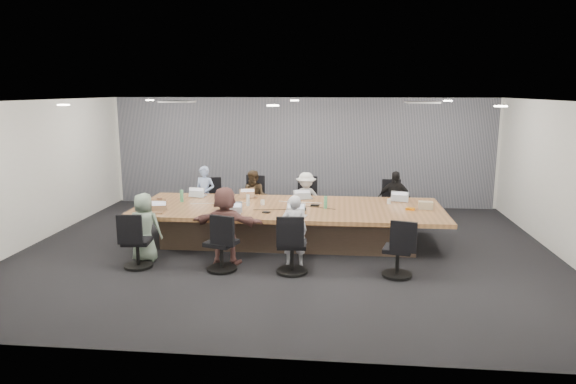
# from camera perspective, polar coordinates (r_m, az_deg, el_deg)

# --- Properties ---
(floor) EXTENTS (10.00, 8.00, 0.00)m
(floor) POSITION_cam_1_polar(r_m,az_deg,el_deg) (9.81, -0.24, -6.48)
(floor) COLOR black
(floor) RESTS_ON ground
(ceiling) EXTENTS (10.00, 8.00, 0.00)m
(ceiling) POSITION_cam_1_polar(r_m,az_deg,el_deg) (9.34, -0.25, 10.10)
(ceiling) COLOR white
(ceiling) RESTS_ON wall_back
(wall_back) EXTENTS (10.00, 0.00, 2.80)m
(wall_back) POSITION_cam_1_polar(r_m,az_deg,el_deg) (13.42, 1.55, 4.46)
(wall_back) COLOR silver
(wall_back) RESTS_ON ground
(wall_front) EXTENTS (10.00, 0.00, 2.80)m
(wall_front) POSITION_cam_1_polar(r_m,az_deg,el_deg) (5.61, -4.53, -5.26)
(wall_front) COLOR silver
(wall_front) RESTS_ON ground
(wall_left) EXTENTS (0.00, 8.00, 2.80)m
(wall_left) POSITION_cam_1_polar(r_m,az_deg,el_deg) (11.16, -26.72, 1.87)
(wall_left) COLOR silver
(wall_left) RESTS_ON ground
(wall_right) EXTENTS (0.00, 8.00, 2.80)m
(wall_right) POSITION_cam_1_polar(r_m,az_deg,el_deg) (10.25, 28.79, 0.93)
(wall_right) COLOR silver
(wall_right) RESTS_ON ground
(curtain) EXTENTS (9.80, 0.04, 2.80)m
(curtain) POSITION_cam_1_polar(r_m,az_deg,el_deg) (13.34, 1.52, 4.42)
(curtain) COLOR slate
(curtain) RESTS_ON ground
(conference_table) EXTENTS (6.00, 2.20, 0.74)m
(conference_table) POSITION_cam_1_polar(r_m,az_deg,el_deg) (10.17, 0.06, -3.48)
(conference_table) COLOR #4F3C30
(conference_table) RESTS_ON ground
(chair_0) EXTENTS (0.60, 0.60, 0.73)m
(chair_0) POSITION_cam_1_polar(r_m,az_deg,el_deg) (12.17, -8.76, -1.32)
(chair_0) COLOR black
(chair_0) RESTS_ON ground
(chair_1) EXTENTS (0.73, 0.73, 0.86)m
(chair_1) POSITION_cam_1_polar(r_m,az_deg,el_deg) (11.92, -3.45, -1.16)
(chair_1) COLOR black
(chair_1) RESTS_ON ground
(chair_2) EXTENTS (0.58, 0.58, 0.85)m
(chair_2) POSITION_cam_1_polar(r_m,az_deg,el_deg) (11.79, 2.11, -1.30)
(chair_2) COLOR black
(chair_2) RESTS_ON ground
(chair_3) EXTENTS (0.57, 0.57, 0.78)m
(chair_3) POSITION_cam_1_polar(r_m,az_deg,el_deg) (11.84, 11.52, -1.64)
(chair_3) COLOR black
(chair_3) RESTS_ON ground
(chair_4) EXTENTS (0.57, 0.57, 0.76)m
(chair_4) POSITION_cam_1_polar(r_m,az_deg,el_deg) (9.15, -16.39, -5.76)
(chair_4) COLOR black
(chair_4) RESTS_ON ground
(chair_5) EXTENTS (0.68, 0.68, 0.80)m
(chair_5) POSITION_cam_1_polar(r_m,az_deg,el_deg) (8.71, -7.41, -6.14)
(chair_5) COLOR black
(chair_5) RESTS_ON ground
(chair_6) EXTENTS (0.58, 0.58, 0.82)m
(chair_6) POSITION_cam_1_polar(r_m,az_deg,el_deg) (8.52, 0.46, -6.36)
(chair_6) COLOR black
(chair_6) RESTS_ON ground
(chair_7) EXTENTS (0.63, 0.63, 0.77)m
(chair_7) POSITION_cam_1_polar(r_m,az_deg,el_deg) (8.55, 12.09, -6.73)
(chair_7) COLOR black
(chair_7) RESTS_ON ground
(person_0) EXTENTS (0.53, 0.39, 1.31)m
(person_0) POSITION_cam_1_polar(r_m,az_deg,el_deg) (11.78, -9.22, -0.31)
(person_0) COLOR #8CA3D3
(person_0) RESTS_ON ground
(laptop_0) EXTENTS (0.36, 0.27, 0.02)m
(laptop_0) POSITION_cam_1_polar(r_m,az_deg,el_deg) (11.24, -9.96, -0.41)
(laptop_0) COLOR #B2B2B7
(laptop_0) RESTS_ON conference_table
(person_1) EXTENTS (0.65, 0.54, 1.23)m
(person_1) POSITION_cam_1_polar(r_m,az_deg,el_deg) (11.54, -3.73, -0.63)
(person_1) COLOR #382A1C
(person_1) RESTS_ON ground
(laptop_1) EXTENTS (0.36, 0.29, 0.02)m
(laptop_1) POSITION_cam_1_polar(r_m,az_deg,el_deg) (10.99, -4.21, -0.53)
(laptop_1) COLOR #8C6647
(laptop_1) RESTS_ON conference_table
(person_2) EXTENTS (0.81, 0.51, 1.20)m
(person_2) POSITION_cam_1_polar(r_m,az_deg,el_deg) (11.42, 2.01, -0.81)
(person_2) COLOR silver
(person_2) RESTS_ON ground
(laptop_2) EXTENTS (0.39, 0.31, 0.02)m
(laptop_2) POSITION_cam_1_polar(r_m,az_deg,el_deg) (10.85, 1.82, -0.66)
(laptop_2) COLOR #B2B2B7
(laptop_2) RESTS_ON conference_table
(person_3) EXTENTS (0.79, 0.44, 1.27)m
(person_3) POSITION_cam_1_polar(r_m,az_deg,el_deg) (11.45, 11.73, -0.84)
(person_3) COLOR black
(person_3) RESTS_ON ground
(laptop_3) EXTENTS (0.39, 0.29, 0.02)m
(laptop_3) POSITION_cam_1_polar(r_m,az_deg,el_deg) (10.89, 12.05, -0.86)
(laptop_3) COLOR #B2B2B7
(laptop_3) RESTS_ON conference_table
(person_4) EXTENTS (0.61, 0.40, 1.23)m
(person_4) POSITION_cam_1_polar(r_m,az_deg,el_deg) (9.40, -15.68, -3.80)
(person_4) COLOR gray
(person_4) RESTS_ON ground
(laptop_4) EXTENTS (0.33, 0.26, 0.02)m
(laptop_4) POSITION_cam_1_polar(r_m,az_deg,el_deg) (9.87, -14.57, -2.23)
(laptop_4) COLOR #8C6647
(laptop_4) RESTS_ON conference_table
(person_5) EXTENTS (1.31, 0.54, 1.37)m
(person_5) POSITION_cam_1_polar(r_m,az_deg,el_deg) (8.96, -6.95, -3.71)
(person_5) COLOR brown
(person_5) RESTS_ON ground
(laptop_5) EXTENTS (0.31, 0.23, 0.02)m
(laptop_5) POSITION_cam_1_polar(r_m,az_deg,el_deg) (9.47, -6.24, -2.50)
(laptop_5) COLOR #B2B2B7
(laptop_5) RESTS_ON conference_table
(person_6) EXTENTS (0.49, 0.35, 1.25)m
(person_6) POSITION_cam_1_polar(r_m,az_deg,el_deg) (8.80, 0.67, -4.34)
(person_6) COLOR #B7B8C4
(person_6) RESTS_ON ground
(laptop_6) EXTENTS (0.39, 0.30, 0.02)m
(laptop_6) POSITION_cam_1_polar(r_m,az_deg,el_deg) (9.29, 0.97, -2.69)
(laptop_6) COLOR #B2B2B7
(laptop_6) RESTS_ON conference_table
(bottle_green_left) EXTENTS (0.07, 0.07, 0.25)m
(bottle_green_left) POSITION_cam_1_polar(r_m,az_deg,el_deg) (10.71, -11.73, -0.43)
(bottle_green_left) COLOR #489D6A
(bottle_green_left) RESTS_ON conference_table
(bottle_green_right) EXTENTS (0.08, 0.08, 0.24)m
(bottle_green_right) POSITION_cam_1_polar(r_m,az_deg,el_deg) (9.93, 4.19, -1.15)
(bottle_green_right) COLOR #489D6A
(bottle_green_right) RESTS_ON conference_table
(bottle_clear) EXTENTS (0.08, 0.08, 0.22)m
(bottle_clear) POSITION_cam_1_polar(r_m,az_deg,el_deg) (10.17, -4.48, -0.91)
(bottle_clear) COLOR silver
(bottle_clear) RESTS_ON conference_table
(cup_white_far) EXTENTS (0.10, 0.10, 0.10)m
(cup_white_far) POSITION_cam_1_polar(r_m,az_deg,el_deg) (10.24, -2.84, -1.16)
(cup_white_far) COLOR white
(cup_white_far) RESTS_ON conference_table
(cup_white_near) EXTENTS (0.10, 0.10, 0.10)m
(cup_white_near) POSITION_cam_1_polar(r_m,az_deg,el_deg) (10.51, 11.16, -1.03)
(cup_white_near) COLOR white
(cup_white_near) RESTS_ON conference_table
(mug_brown) EXTENTS (0.10, 0.10, 0.12)m
(mug_brown) POSITION_cam_1_polar(r_m,az_deg,el_deg) (10.66, -14.06, -0.94)
(mug_brown) COLOR brown
(mug_brown) RESTS_ON conference_table
(mic_left) EXTENTS (0.15, 0.12, 0.03)m
(mic_left) POSITION_cam_1_polar(r_m,az_deg,el_deg) (9.57, -2.44, -2.26)
(mic_left) COLOR black
(mic_left) RESTS_ON conference_table
(mic_right) EXTENTS (0.18, 0.13, 0.03)m
(mic_right) POSITION_cam_1_polar(r_m,az_deg,el_deg) (10.14, 3.02, -1.47)
(mic_right) COLOR black
(mic_right) RESTS_ON conference_table
(stapler) EXTENTS (0.17, 0.08, 0.06)m
(stapler) POSITION_cam_1_polar(r_m,az_deg,el_deg) (9.74, 1.54, -1.91)
(stapler) COLOR black
(stapler) RESTS_ON conference_table
(canvas_bag) EXTENTS (0.28, 0.19, 0.15)m
(canvas_bag) POSITION_cam_1_polar(r_m,az_deg,el_deg) (10.21, 15.05, -1.44)
(canvas_bag) COLOR tan
(canvas_bag) RESTS_ON conference_table
(snack_packet) EXTENTS (0.20, 0.16, 0.04)m
(snack_packet) POSITION_cam_1_polar(r_m,az_deg,el_deg) (10.08, 13.45, -1.84)
(snack_packet) COLOR #BF6004
(snack_packet) RESTS_ON conference_table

